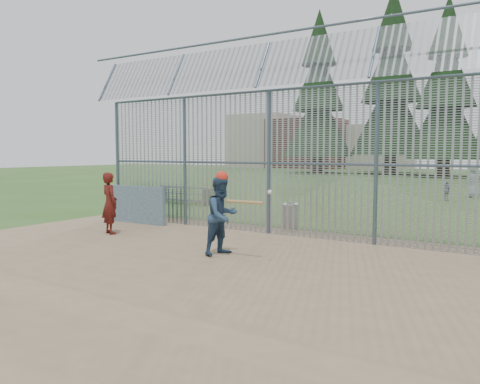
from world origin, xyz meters
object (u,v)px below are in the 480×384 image
Objects in this scene: batter at (222,216)px; bleacher at (183,194)px; dugout_wall at (135,204)px; trash_can at (290,216)px; onlooker at (110,203)px.

batter is 10.89m from bleacher.
trash_can is at bearing 20.93° from dugout_wall.
bleacher is (-7.53, 7.85, -0.48)m from batter.
bleacher is at bearing 114.33° from dugout_wall.
bleacher is at bearing 57.54° from batter.
bleacher is at bearing -45.99° from onlooker.
onlooker is at bearing -64.66° from dugout_wall.
onlooker is (0.87, -1.83, 0.26)m from dugout_wall.
bleacher is (-3.36, 7.34, -0.47)m from onlooker.
dugout_wall is at bearing -65.67° from bleacher.
trash_can is at bearing -117.16° from onlooker.
onlooker is (-4.18, 0.52, -0.01)m from batter.
trash_can is 0.27× the size of bleacher.
dugout_wall is 1.45× the size of onlooker.
onlooker reaches higher than bleacher.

